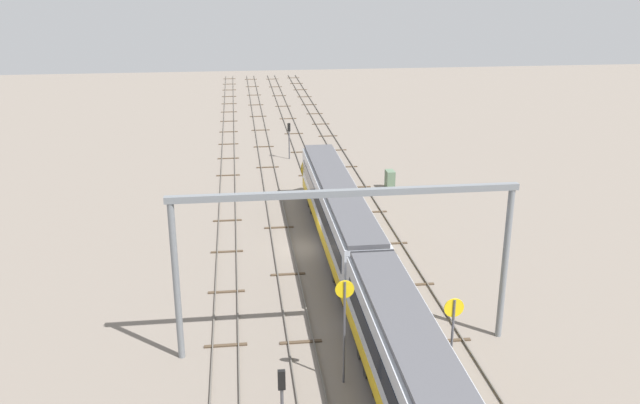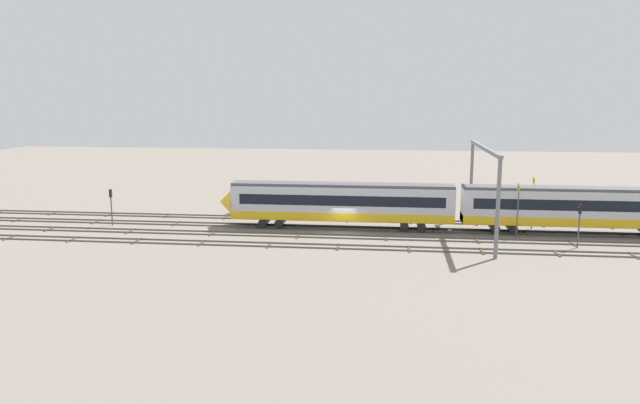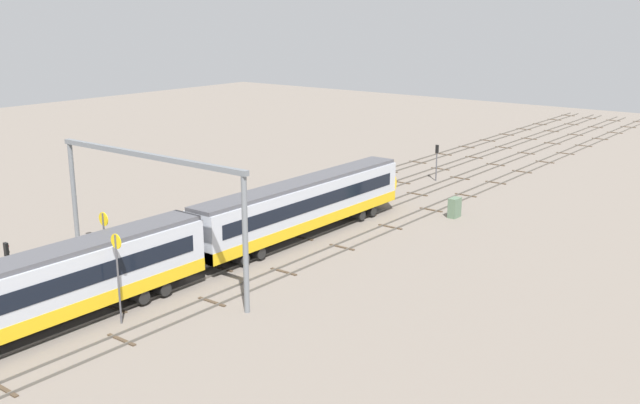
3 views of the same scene
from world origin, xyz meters
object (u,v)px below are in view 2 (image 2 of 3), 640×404
at_px(overhead_gantry, 484,170).
at_px(speed_sign_near_foreground, 533,195).
at_px(signal_light_trackside_departure, 111,202).
at_px(speed_sign_mid_trackside, 518,202).
at_px(signal_light_trackside_approach, 579,219).
at_px(relay_cabinet, 239,206).

bearing_deg(overhead_gantry, speed_sign_near_foreground, -145.70).
distance_m(overhead_gantry, signal_light_trackside_departure, 40.39).
relative_size(overhead_gantry, speed_sign_mid_trackside, 3.25).
distance_m(overhead_gantry, speed_sign_mid_trackside, 4.73).
xyz_separation_m(overhead_gantry, speed_sign_near_foreground, (-5.97, -4.07, -3.18)).
xyz_separation_m(signal_light_trackside_approach, signal_light_trackside_departure, (48.60, -4.29, -0.07)).
relative_size(overhead_gantry, signal_light_trackside_approach, 4.42).
height_order(signal_light_trackside_departure, relay_cabinet, signal_light_trackside_departure).
bearing_deg(speed_sign_near_foreground, signal_light_trackside_departure, 4.77).
height_order(overhead_gantry, signal_light_trackside_departure, overhead_gantry).
xyz_separation_m(speed_sign_near_foreground, signal_light_trackside_approach, (-2.45, 8.15, -0.94)).
height_order(overhead_gantry, signal_light_trackside_approach, overhead_gantry).
bearing_deg(relay_cabinet, speed_sign_mid_trackside, 163.04).
bearing_deg(overhead_gantry, relay_cabinet, -17.80).
relative_size(speed_sign_near_foreground, relay_cabinet, 3.10).
relative_size(speed_sign_mid_trackside, signal_light_trackside_approach, 1.36).
relative_size(overhead_gantry, signal_light_trackside_departure, 4.54).
relative_size(signal_light_trackside_approach, relay_cabinet, 2.27).
height_order(speed_sign_mid_trackside, relay_cabinet, speed_sign_mid_trackside).
distance_m(speed_sign_near_foreground, speed_sign_mid_trackside, 5.32).
distance_m(speed_sign_mid_trackside, signal_light_trackside_departure, 43.63).
relative_size(speed_sign_near_foreground, signal_light_trackside_departure, 1.40).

